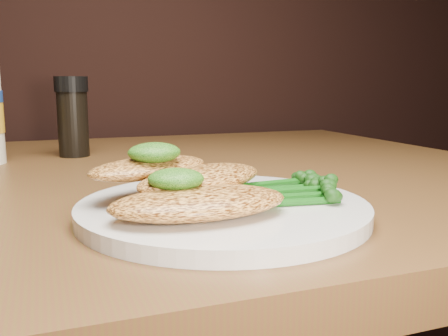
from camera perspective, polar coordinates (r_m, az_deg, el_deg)
name	(u,v)px	position (r m, az deg, el deg)	size (l,w,h in m)	color
plate	(223,209)	(0.42, -0.11, -4.77)	(0.24, 0.24, 0.01)	silver
chicken_front	(200,202)	(0.37, -2.84, -4.00)	(0.14, 0.07, 0.02)	#F5A94E
chicken_mid	(202,178)	(0.42, -2.59, -1.22)	(0.13, 0.07, 0.02)	#F5A94E
chicken_back	(150,168)	(0.43, -8.59, 0.04)	(0.12, 0.06, 0.02)	#F5A94E
pesto_front	(176,179)	(0.37, -5.58, -1.27)	(0.04, 0.04, 0.02)	#083508
pesto_back	(154,153)	(0.42, -8.06, 1.78)	(0.05, 0.04, 0.02)	#083508
broccolini_bundle	(274,188)	(0.43, 5.80, -2.27)	(0.12, 0.09, 0.02)	#145713
pepper_grinder	(73,117)	(0.78, -17.09, 5.67)	(0.05, 0.05, 0.12)	black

